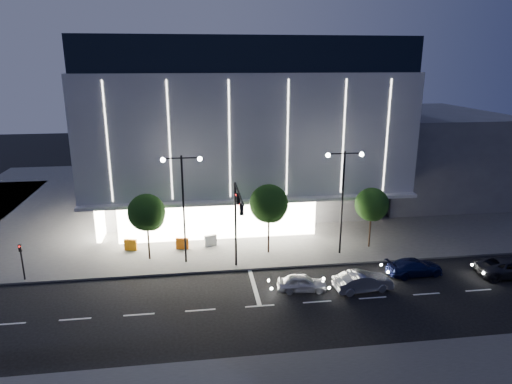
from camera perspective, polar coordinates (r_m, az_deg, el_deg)
The scene contains 18 objects.
ground at distance 32.92m, azimuth -3.45°, elevation -12.97°, with size 160.00×160.00×0.00m, color black.
sidewalk_museum at distance 55.50m, azimuth -0.28°, elevation -0.54°, with size 70.00×40.00×0.15m, color #474747.
museum at distance 51.69m, azimuth -2.29°, elevation 8.65°, with size 30.00×25.80×18.00m.
annex_building at distance 60.69m, azimuth 19.85°, elevation 4.74°, with size 16.00×20.00×10.00m, color #4C4C51.
traffic_mast at distance 34.00m, azimuth -2.36°, elevation -2.70°, with size 0.33×5.89×7.07m.
street_lamp_west at distance 36.14m, azimuth -9.12°, elevation -0.21°, with size 3.16×0.36×9.00m.
street_lamp_east at distance 38.07m, azimuth 10.83°, elevation 0.55°, with size 3.16×0.36×9.00m.
ped_signal_far at distance 38.34m, azimuth -27.25°, elevation -7.36°, with size 0.22×0.24×3.00m.
tree_left at distance 37.88m, azimuth -13.47°, elevation -2.74°, with size 3.02×3.02×5.72m.
tree_mid at distance 38.06m, azimuth 1.65°, elevation -1.72°, with size 3.25×3.25×6.15m.
tree_right at distance 40.61m, azimuth 14.28°, elevation -1.74°, with size 2.91×2.91×5.51m.
car_lead at distance 33.56m, azimuth 5.79°, elevation -11.24°, with size 1.44×3.59×1.22m, color silver.
car_second at distance 34.27m, azimuth 13.19°, elevation -10.83°, with size 1.49×4.28×1.41m, color #A3A5AA.
car_third at distance 37.73m, azimuth 19.21°, elevation -8.85°, with size 1.79×4.40×1.28m, color #131948.
car_fourth at distance 40.48m, azimuth 29.22°, elevation -8.23°, with size 2.38×5.15×1.43m, color #2D2D32.
barrier_a at distance 41.15m, azimuth -15.41°, elevation -6.38°, with size 1.10×0.25×1.00m, color orange.
barrier_c at distance 40.46m, azimuth -9.20°, elevation -6.38°, with size 1.10×0.25×1.00m, color orange.
barrier_d at distance 40.79m, azimuth -5.70°, elevation -6.05°, with size 1.10×0.25×1.00m, color silver.
Camera 1 is at (-2.02, -28.70, 16.00)m, focal length 32.00 mm.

